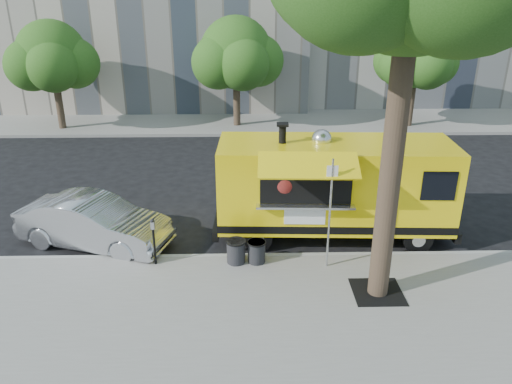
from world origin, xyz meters
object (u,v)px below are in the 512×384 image
(far_tree_a, at_px, (52,56))
(parking_meter, at_px, (154,236))
(far_tree_b, at_px, (236,53))
(sign_post, at_px, (330,208))
(trash_bin_right, at_px, (257,251))
(sedan, at_px, (94,223))
(trash_bin_left, at_px, (236,251))
(far_tree_c, at_px, (416,56))
(food_truck, at_px, (333,186))

(far_tree_a, bearing_deg, parking_meter, -62.85)
(far_tree_b, bearing_deg, sign_post, -79.85)
(far_tree_b, relative_size, trash_bin_right, 9.07)
(far_tree_a, distance_m, sign_post, 18.14)
(sedan, bearing_deg, far_tree_a, 40.62)
(far_tree_b, height_order, trash_bin_left, far_tree_b)
(far_tree_c, height_order, trash_bin_right, far_tree_c)
(sign_post, distance_m, food_truck, 2.02)
(far_tree_a, xyz_separation_m, food_truck, (11.97, -11.88, -2.15))
(parking_meter, bearing_deg, food_truck, 19.57)
(far_tree_c, xyz_separation_m, trash_bin_right, (-8.30, -13.70, -3.24))
(sign_post, bearing_deg, trash_bin_right, 172.32)
(parking_meter, bearing_deg, far_tree_c, 51.34)
(far_tree_a, bearing_deg, food_truck, -44.80)
(far_tree_c, distance_m, food_truck, 13.58)
(parking_meter, relative_size, food_truck, 0.19)
(far_tree_a, bearing_deg, far_tree_c, 0.32)
(far_tree_b, xyz_separation_m, sedan, (-3.95, -12.70, -3.10))
(sign_post, bearing_deg, trash_bin_left, 174.06)
(trash_bin_left, bearing_deg, far_tree_b, 90.60)
(far_tree_c, bearing_deg, sedan, -136.23)
(trash_bin_right, bearing_deg, food_truck, 37.10)
(trash_bin_left, bearing_deg, far_tree_a, 123.92)
(sign_post, bearing_deg, sedan, 166.58)
(far_tree_b, relative_size, parking_meter, 4.12)
(far_tree_a, distance_m, far_tree_c, 18.00)
(sign_post, height_order, parking_meter, sign_post)
(parking_meter, xyz_separation_m, trash_bin_left, (2.15, 0.05, -0.49))
(far_tree_c, bearing_deg, far_tree_b, 178.09)
(far_tree_c, relative_size, sedan, 1.17)
(sign_post, distance_m, trash_bin_left, 2.77)
(food_truck, distance_m, trash_bin_right, 3.07)
(sedan, relative_size, trash_bin_left, 6.92)
(food_truck, xyz_separation_m, trash_bin_right, (-2.27, -1.72, -1.15))
(far_tree_a, bearing_deg, trash_bin_right, -54.51)
(far_tree_a, bearing_deg, sign_post, -50.17)
(far_tree_c, distance_m, trash_bin_right, 16.34)
(food_truck, distance_m, sedan, 6.98)
(sedan, distance_m, trash_bin_left, 4.30)
(sign_post, bearing_deg, far_tree_a, 129.83)
(parking_meter, distance_m, sedan, 2.38)
(far_tree_c, distance_m, trash_bin_left, 16.63)
(parking_meter, bearing_deg, trash_bin_right, 1.06)
(parking_meter, distance_m, trash_bin_left, 2.20)
(parking_meter, height_order, sedan, parking_meter)
(far_tree_c, distance_m, sign_post, 15.48)
(food_truck, bearing_deg, trash_bin_left, -146.36)
(parking_meter, bearing_deg, sign_post, -2.52)
(far_tree_b, height_order, food_truck, far_tree_b)
(far_tree_a, xyz_separation_m, trash_bin_right, (9.70, -13.60, -3.30))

